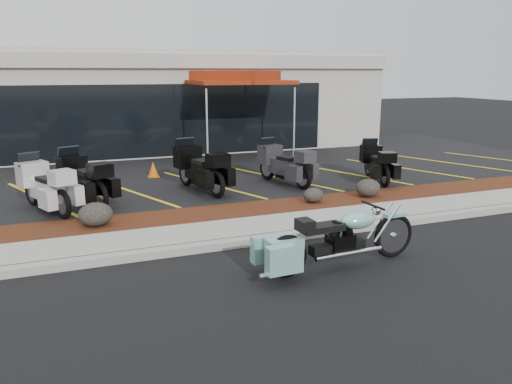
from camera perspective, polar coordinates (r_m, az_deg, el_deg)
name	(u,v)px	position (r m, az deg, el deg)	size (l,w,h in m)	color
ground	(297,257)	(9.04, 4.71, -7.36)	(90.00, 90.00, 0.00)	black
curb	(277,237)	(9.78, 2.42, -5.21)	(24.00, 0.25, 0.15)	gray
sidewalk	(264,227)	(10.39, 0.87, -4.06)	(24.00, 1.20, 0.15)	gray
mulch_bed	(244,212)	(11.46, -1.39, -2.34)	(24.00, 1.20, 0.16)	#3C170D
upper_lot	(188,170)	(16.51, -7.79, 2.46)	(26.00, 9.60, 0.15)	black
dealership_building	(152,101)	(22.39, -11.80, 10.18)	(18.00, 8.16, 4.00)	#A09A90
boulder_left	(96,214)	(10.65, -17.86, -2.44)	(0.69, 0.57, 0.49)	black
boulder_mid	(313,195)	(12.06, 6.57, -0.35)	(0.50, 0.42, 0.36)	black
boulder_right	(368,188)	(12.83, 12.68, 0.47)	(0.64, 0.53, 0.45)	black
hero_cruiser	(394,229)	(9.11, 15.45, -4.12)	(3.01, 0.76, 1.06)	#78BBAF
touring_white	(31,179)	(12.76, -24.33, 1.35)	(2.19, 0.84, 1.27)	silver
touring_black_front	(70,172)	(13.22, -20.45, 2.15)	(2.23, 0.85, 1.30)	black
touring_black_mid	(185,162)	(13.81, -8.06, 3.43)	(2.31, 0.88, 1.34)	black
touring_grey	(267,159)	(14.47, 1.30, 3.83)	(2.14, 0.82, 1.25)	#333238
touring_black_rear	(369,157)	(15.31, 12.82, 3.87)	(2.00, 0.76, 1.16)	black
traffic_cone	(153,169)	(15.28, -11.67, 2.57)	(0.32, 0.32, 0.46)	#CD5906
popup_canopy	(236,79)	(18.17, -2.25, 12.78)	(3.46, 3.46, 3.11)	silver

